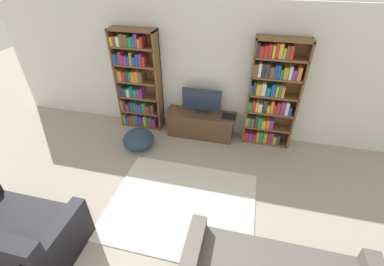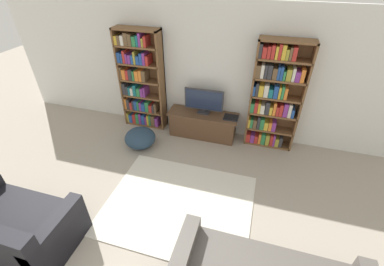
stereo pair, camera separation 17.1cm
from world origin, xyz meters
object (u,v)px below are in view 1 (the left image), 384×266
bookshelf_right (271,95)px  laptop (229,117)px  television (202,101)px  bookshelf_left (137,83)px  tv_stand (201,124)px  beanbag_ottoman (138,139)px  couch_left_sectional (16,236)px

bookshelf_right → laptop: bookshelf_right is taller
bookshelf_right → television: bookshelf_right is taller
bookshelf_left → tv_stand: 1.57m
television → beanbag_ottoman: (-1.10, -0.74, -0.61)m
couch_left_sectional → beanbag_ottoman: bearing=75.5°
laptop → couch_left_sectional: size_ratio=0.19×
bookshelf_right → beanbag_ottoman: (-2.40, -0.81, -0.84)m
television → laptop: television is taller
tv_stand → couch_left_sectional: (-1.72, -3.09, 0.03)m
bookshelf_left → beanbag_ottoman: bookshelf_left is taller
television → beanbag_ottoman: size_ratio=1.30×
laptop → beanbag_ottoman: (-1.67, -0.70, -0.35)m
beanbag_ottoman → bookshelf_right: bearing=18.8°
bookshelf_right → television: bearing=-176.8°
bookshelf_right → bookshelf_left: bearing=180.0°
bookshelf_left → bookshelf_right: size_ratio=1.00×
tv_stand → television: bearing=90.0°
tv_stand → beanbag_ottoman: 1.31m
tv_stand → laptop: (0.57, -0.01, 0.28)m
beanbag_ottoman → bookshelf_left: bearing=109.0°
bookshelf_right → beanbag_ottoman: bookshelf_right is taller
bookshelf_left → couch_left_sectional: (-0.33, -3.20, -0.71)m
bookshelf_right → tv_stand: size_ratio=1.46×
laptop → beanbag_ottoman: laptop is taller
bookshelf_left → television: (1.38, -0.07, -0.20)m
laptop → tv_stand: bearing=178.8°
television → couch_left_sectional: size_ratio=0.52×
bookshelf_right → beanbag_ottoman: size_ratio=3.45×
bookshelf_left → bookshelf_right: same height
laptop → bookshelf_left: bearing=176.5°
laptop → beanbag_ottoman: bearing=-157.4°
tv_stand → couch_left_sectional: size_ratio=0.94×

